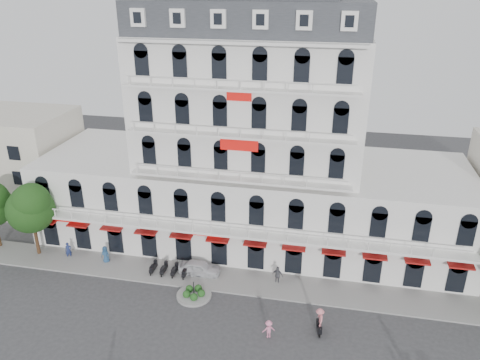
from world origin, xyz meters
name	(u,v)px	position (x,y,z in m)	size (l,w,h in m)	color
ground	(209,348)	(0.00, 0.00, 0.00)	(120.00, 120.00, 0.00)	#38383A
sidewalk	(233,280)	(0.00, 9.00, 0.08)	(53.00, 4.00, 0.16)	gray
main_building	(251,152)	(0.00, 18.00, 9.96)	(45.00, 15.00, 25.80)	silver
flank_building_west	(16,160)	(-30.00, 20.00, 6.00)	(14.00, 10.00, 12.00)	beige
traffic_island	(194,294)	(-3.00, 6.00, 0.26)	(3.20, 3.20, 1.60)	gray
parked_scooter_row	(170,274)	(-6.35, 8.80, 0.00)	(4.40, 1.80, 1.10)	black
tree_west_inner	(30,206)	(-20.95, 9.48, 5.68)	(4.76, 4.76, 8.25)	#382314
parked_car	(200,268)	(-3.47, 9.50, 0.70)	(1.65, 4.11, 1.40)	silver
rider_center	(320,320)	(8.39, 3.57, 1.25)	(0.86, 1.70, 2.34)	black
pedestrian_left	(105,255)	(-13.39, 9.50, 0.94)	(0.92, 0.60, 1.88)	navy
pedestrian_mid	(278,275)	(4.21, 9.50, 0.93)	(1.09, 0.45, 1.86)	#525259
pedestrian_right	(269,329)	(4.43, 2.18, 0.80)	(1.03, 0.59, 1.60)	pink
pedestrian_far	(69,251)	(-17.50, 9.50, 0.90)	(0.66, 0.43, 1.80)	navy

